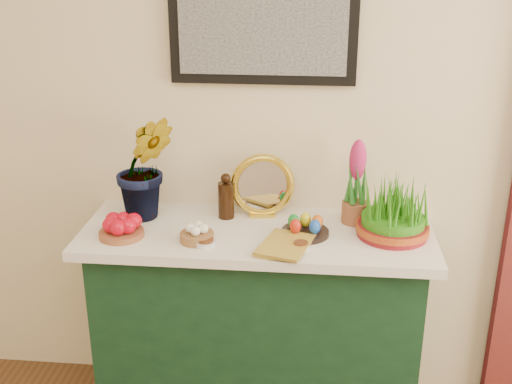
{
  "coord_description": "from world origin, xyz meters",
  "views": [
    {
      "loc": [
        0.0,
        -0.32,
        1.96
      ],
      "look_at": [
        -0.22,
        1.95,
        1.07
      ],
      "focal_mm": 45.0,
      "sensor_mm": 36.0,
      "label": 1
    }
  ],
  "objects_px": {
    "mirror": "(263,186)",
    "book": "(263,241)",
    "sideboard": "(257,329)",
    "wheatgrass_sabzeh": "(394,212)",
    "hyacinth_green": "(144,151)"
  },
  "relations": [
    {
      "from": "sideboard",
      "to": "hyacinth_green",
      "type": "distance_m",
      "value": 0.89
    },
    {
      "from": "mirror",
      "to": "book",
      "type": "xyz_separation_m",
      "value": [
        0.03,
        -0.29,
        -0.11
      ]
    },
    {
      "from": "wheatgrass_sabzeh",
      "to": "mirror",
      "type": "bearing_deg",
      "value": 163.36
    },
    {
      "from": "wheatgrass_sabzeh",
      "to": "book",
      "type": "bearing_deg",
      "value": -165.25
    },
    {
      "from": "sideboard",
      "to": "hyacinth_green",
      "type": "bearing_deg",
      "value": 169.89
    },
    {
      "from": "sideboard",
      "to": "mirror",
      "type": "distance_m",
      "value": 0.61
    },
    {
      "from": "sideboard",
      "to": "mirror",
      "type": "height_order",
      "value": "mirror"
    },
    {
      "from": "hyacinth_green",
      "to": "book",
      "type": "distance_m",
      "value": 0.61
    },
    {
      "from": "mirror",
      "to": "wheatgrass_sabzeh",
      "type": "distance_m",
      "value": 0.55
    },
    {
      "from": "book",
      "to": "sideboard",
      "type": "bearing_deg",
      "value": 121.45
    },
    {
      "from": "hyacinth_green",
      "to": "wheatgrass_sabzeh",
      "type": "bearing_deg",
      "value": -23.47
    },
    {
      "from": "sideboard",
      "to": "book",
      "type": "distance_m",
      "value": 0.5
    },
    {
      "from": "sideboard",
      "to": "book",
      "type": "bearing_deg",
      "value": -75.03
    },
    {
      "from": "mirror",
      "to": "hyacinth_green",
      "type": "bearing_deg",
      "value": -171.97
    },
    {
      "from": "hyacinth_green",
      "to": "book",
      "type": "relative_size",
      "value": 2.5
    }
  ]
}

